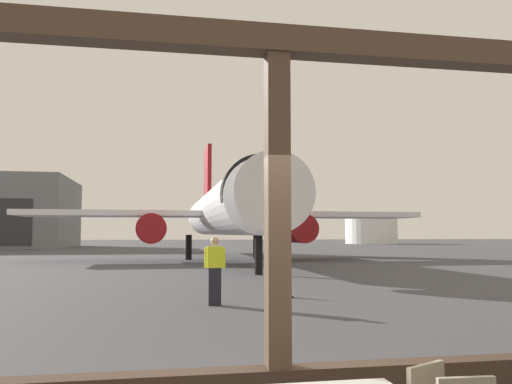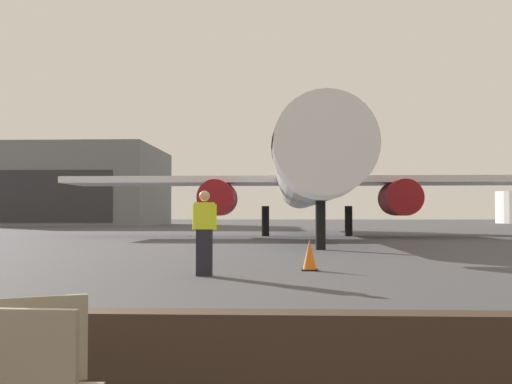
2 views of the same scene
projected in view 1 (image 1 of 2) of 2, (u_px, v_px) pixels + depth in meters
ground_plane at (174, 255)px, 43.57m from camera, size 220.00×220.00×0.00m
window_frame at (278, 298)px, 4.45m from camera, size 8.81×0.24×3.66m
airplane at (225, 210)px, 35.29m from camera, size 26.99×32.43×10.14m
ground_crew_worker at (215, 270)px, 13.19m from camera, size 0.53×0.29×1.74m
traffic_cone at (286, 285)px, 14.83m from camera, size 0.36×0.36×0.70m
fuel_storage_tank at (371, 231)px, 92.89m from camera, size 9.23×9.23×4.46m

